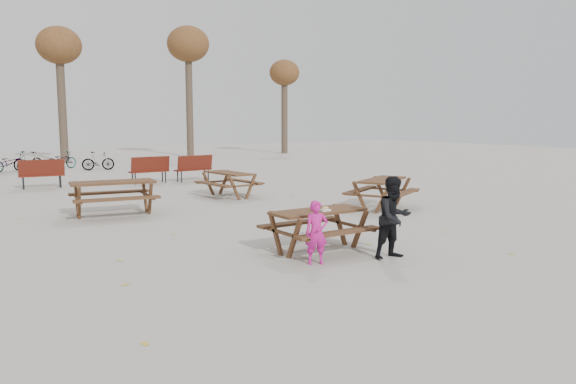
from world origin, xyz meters
TOP-DOWN VIEW (x-y plane):
  - ground at (0.00, 0.00)m, footprint 80.00×80.00m
  - main_picnic_table at (0.00, 0.00)m, footprint 1.80×1.45m
  - food_tray at (0.02, -0.18)m, footprint 0.18×0.11m
  - bread_roll at (0.02, -0.18)m, footprint 0.14×0.06m
  - soda_bottle at (-0.17, -0.16)m, footprint 0.07×0.07m
  - child at (-0.59, -0.73)m, footprint 0.47×0.40m
  - adult at (0.78, -1.16)m, footprint 0.74×0.59m
  - picnic_table_east at (4.43, 2.97)m, footprint 2.38×2.22m
  - picnic_table_north at (-1.96, 5.98)m, footprint 2.27×1.93m
  - picnic_table_far at (2.09, 7.38)m, footprint 1.60×1.92m
  - park_bench_row at (-0.99, 12.53)m, footprint 10.69×1.53m
  - bicycle_row at (-1.99, 20.25)m, footprint 8.01×2.81m
  - tree_row at (0.90, 25.15)m, footprint 32.17×3.52m
  - fallen_leaves at (0.50, 2.50)m, footprint 11.00×11.00m

SIDE VIEW (x-z plane):
  - ground at x=0.00m, z-range 0.00..0.00m
  - fallen_leaves at x=0.50m, z-range 0.00..0.01m
  - picnic_table_far at x=2.09m, z-range 0.00..0.78m
  - picnic_table_east at x=4.43m, z-range 0.00..0.82m
  - picnic_table_north at x=-1.96m, z-range 0.00..0.88m
  - bicycle_row at x=-1.99m, z-range -0.04..0.92m
  - park_bench_row at x=-0.99m, z-range 0.00..1.03m
  - child at x=-0.59m, z-range 0.00..1.08m
  - main_picnic_table at x=0.00m, z-range 0.20..0.97m
  - adult at x=0.78m, z-range 0.00..1.45m
  - food_tray at x=0.02m, z-range 0.78..0.81m
  - bread_roll at x=0.02m, z-range 0.81..0.86m
  - soda_bottle at x=-0.17m, z-range 0.76..0.93m
  - tree_row at x=0.90m, z-range 2.06..10.32m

